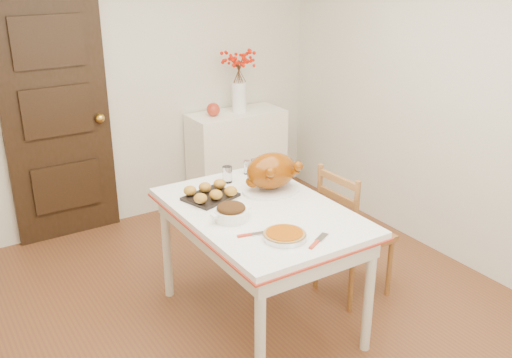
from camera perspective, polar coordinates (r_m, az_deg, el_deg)
floor at (r=3.93m, az=0.45°, el=-13.87°), size 3.50×4.00×0.00m
wall_back at (r=5.11m, az=-11.92°, el=9.48°), size 3.50×0.00×2.50m
wall_right at (r=4.52m, az=19.63°, el=7.17°), size 0.00×4.00×2.50m
door_back at (r=4.94m, az=-19.20°, el=5.69°), size 0.85×0.06×2.06m
sideboard at (r=5.49m, az=-1.91°, el=2.11°), size 0.90×0.40×0.90m
kitchen_table at (r=3.72m, az=0.42°, el=-8.69°), size 0.93×1.36×0.81m
chair_oak at (r=4.05m, az=9.83°, el=-5.18°), size 0.44×0.44×0.96m
berry_vase at (r=5.31m, az=-1.71°, el=9.71°), size 0.30×0.30×0.58m
apple at (r=5.23m, az=-4.28°, el=6.92°), size 0.12×0.12×0.12m
turkey_platter at (r=3.74m, az=1.54°, el=0.63°), size 0.44×0.37×0.26m
pumpkin_pie at (r=3.16m, az=2.87°, el=-5.55°), size 0.25×0.25×0.05m
stuffing_dish at (r=3.37m, az=-2.49°, el=-3.29°), size 0.27×0.22×0.10m
rolls_tray at (r=3.67m, az=-4.57°, el=-1.33°), size 0.37×0.32×0.08m
pie_server at (r=3.16m, az=6.22°, el=-6.11°), size 0.21×0.15×0.01m
carving_knife at (r=3.21m, az=0.13°, el=-5.44°), size 0.24×0.11×0.01m
drinking_glass at (r=3.92m, az=-2.88°, el=0.46°), size 0.08×0.08×0.11m
shaker_pair at (r=4.08m, az=-0.57°, el=1.26°), size 0.11×0.07×0.10m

